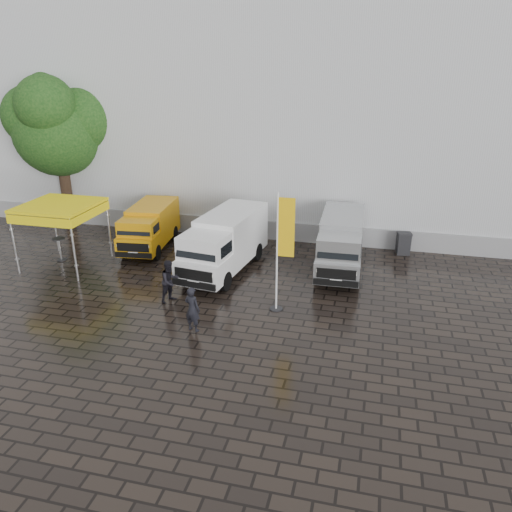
# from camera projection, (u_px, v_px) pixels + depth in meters

# --- Properties ---
(ground) EXTENTS (120.00, 120.00, 0.00)m
(ground) POSITION_uv_depth(u_px,v_px,m) (270.00, 310.00, 19.10)
(ground) COLOR black
(ground) RESTS_ON ground
(exhibition_hall) EXTENTS (44.00, 16.00, 12.00)m
(exhibition_hall) POSITION_uv_depth(u_px,v_px,m) (358.00, 110.00, 30.88)
(exhibition_hall) COLOR silver
(exhibition_hall) RESTS_ON ground
(hall_plinth) EXTENTS (44.00, 0.15, 1.00)m
(hall_plinth) POSITION_uv_depth(u_px,v_px,m) (341.00, 236.00, 25.64)
(hall_plinth) COLOR gray
(hall_plinth) RESTS_ON ground
(van_yellow) EXTENTS (2.26, 4.81, 2.14)m
(van_yellow) POSITION_uv_depth(u_px,v_px,m) (150.00, 228.00, 24.96)
(van_yellow) COLOR orange
(van_yellow) RESTS_ON ground
(van_white) EXTENTS (2.69, 6.08, 2.55)m
(van_white) POSITION_uv_depth(u_px,v_px,m) (224.00, 244.00, 22.21)
(van_white) COLOR white
(van_white) RESTS_ON ground
(van_silver) EXTENTS (2.01, 5.61, 2.41)m
(van_silver) POSITION_uv_depth(u_px,v_px,m) (341.00, 244.00, 22.40)
(van_silver) COLOR #B1B3B6
(van_silver) RESTS_ON ground
(canopy_tent) EXTENTS (3.15, 3.15, 2.94)m
(canopy_tent) POSITION_uv_depth(u_px,v_px,m) (59.00, 208.00, 22.29)
(canopy_tent) COLOR silver
(canopy_tent) RESTS_ON ground
(flagpole) EXTENTS (0.88, 0.50, 4.61)m
(flagpole) POSITION_uv_depth(u_px,v_px,m) (282.00, 248.00, 18.20)
(flagpole) COLOR black
(flagpole) RESTS_ON ground
(tree) EXTENTS (4.80, 4.80, 8.62)m
(tree) POSITION_uv_depth(u_px,v_px,m) (57.00, 126.00, 27.38)
(tree) COLOR black
(tree) RESTS_ON ground
(cocktail_table) EXTENTS (0.60, 0.60, 1.11)m
(cocktail_table) POSITION_uv_depth(u_px,v_px,m) (60.00, 249.00, 23.66)
(cocktail_table) COLOR black
(cocktail_table) RESTS_ON ground
(wheelie_bin) EXTENTS (0.75, 0.75, 1.09)m
(wheelie_bin) POSITION_uv_depth(u_px,v_px,m) (403.00, 243.00, 24.47)
(wheelie_bin) COLOR black
(wheelie_bin) RESTS_ON ground
(person_front) EXTENTS (0.70, 0.56, 1.67)m
(person_front) POSITION_uv_depth(u_px,v_px,m) (192.00, 309.00, 17.39)
(person_front) COLOR black
(person_front) RESTS_ON ground
(person_tent) EXTENTS (0.96, 1.04, 1.72)m
(person_tent) POSITION_uv_depth(u_px,v_px,m) (170.00, 281.00, 19.53)
(person_tent) COLOR black
(person_tent) RESTS_ON ground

